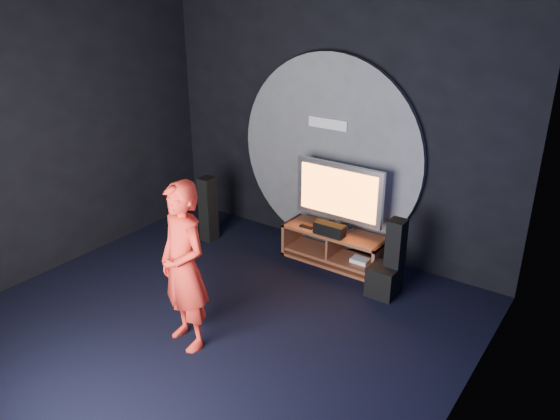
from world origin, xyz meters
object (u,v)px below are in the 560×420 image
object	(u,v)px
subwoofer	(383,281)
tower_speaker_left	(208,209)
tower_speaker_right	(395,257)
media_console	(334,249)
tv	(339,194)
player	(184,267)

from	to	relation	value
subwoofer	tower_speaker_left	bearing A→B (deg)	-178.67
tower_speaker_left	subwoofer	xyz separation A→B (m)	(2.63, 0.06, -0.28)
subwoofer	tower_speaker_right	bearing A→B (deg)	57.82
media_console	tv	world-z (taller)	tv
tv	subwoofer	size ratio (longest dim) A/B	3.32
tv	player	size ratio (longest dim) A/B	0.69
tv	subwoofer	distance (m)	1.21
tv	tower_speaker_right	xyz separation A→B (m)	(0.93, -0.31, -0.47)
tower_speaker_left	subwoofer	size ratio (longest dim) A/B	2.57
tower_speaker_right	player	distance (m)	2.47
subwoofer	player	bearing A→B (deg)	-121.84
subwoofer	player	world-z (taller)	player
tower_speaker_left	tower_speaker_right	xyz separation A→B (m)	(2.70, 0.17, 0.00)
media_console	player	xyz separation A→B (m)	(-0.37, -2.31, 0.67)
tower_speaker_left	player	bearing A→B (deg)	-53.21
media_console	subwoofer	xyz separation A→B (m)	(0.85, -0.35, -0.02)
media_console	tower_speaker_left	distance (m)	1.85
tower_speaker_left	player	distance (m)	2.40
media_console	tower_speaker_right	world-z (taller)	tower_speaker_right
tv	player	bearing A→B (deg)	-98.57
media_console	tower_speaker_left	xyz separation A→B (m)	(-1.78, -0.41, 0.27)
subwoofer	player	distance (m)	2.40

